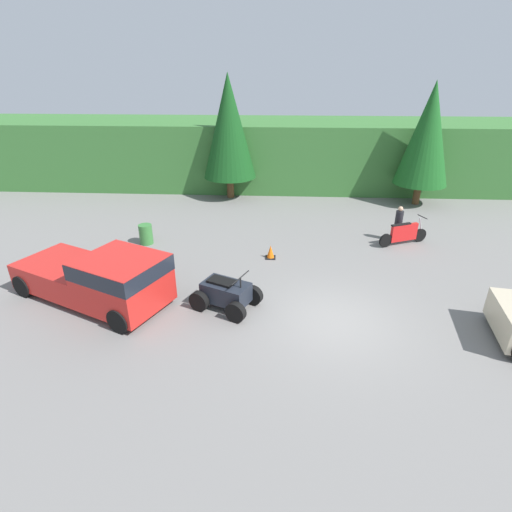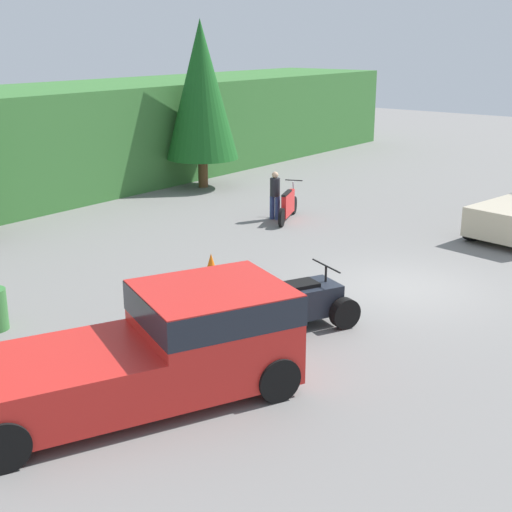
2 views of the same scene
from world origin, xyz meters
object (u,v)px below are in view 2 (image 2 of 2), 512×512
quad_atv (303,302)px  rider_person (275,194)px  pickup_truck_red (162,345)px  dirt_bike (288,205)px  traffic_cone (211,264)px

quad_atv → rider_person: bearing=64.8°
pickup_truck_red → rider_person: bearing=52.4°
dirt_bike → quad_atv: size_ratio=0.95×
pickup_truck_red → traffic_cone: size_ratio=10.59×
pickup_truck_red → traffic_cone: 6.58m
rider_person → dirt_bike: bearing=-87.0°
pickup_truck_red → rider_person: size_ratio=3.62×
pickup_truck_red → quad_atv: (4.05, -0.08, -0.45)m
rider_person → traffic_cone: bearing=-179.4°
quad_atv → rider_person: size_ratio=1.49×
pickup_truck_red → rider_person: (11.01, 5.81, -0.08)m
dirt_bike → quad_atv: quad_atv is taller
quad_atv → rider_person: 9.13m
rider_person → traffic_cone: size_ratio=2.92×
dirt_bike → quad_atv: (-7.14, -5.48, 0.00)m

